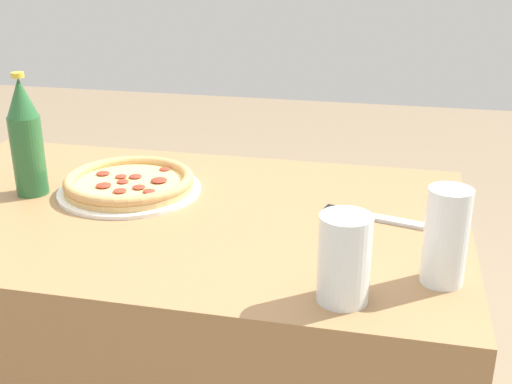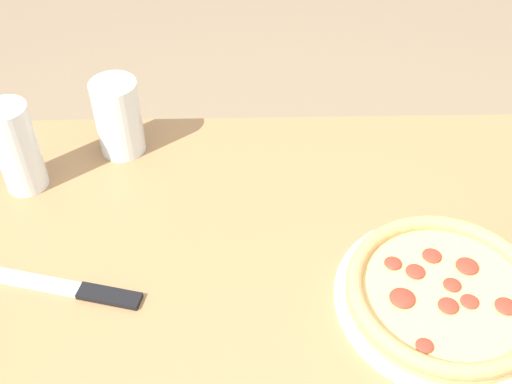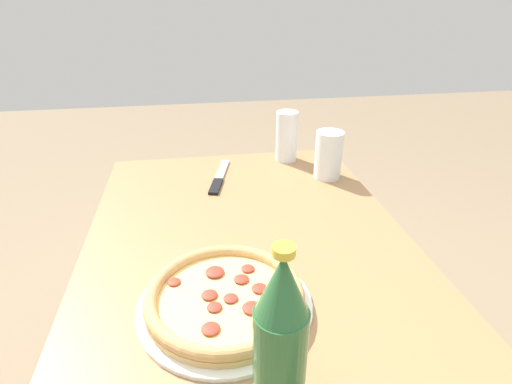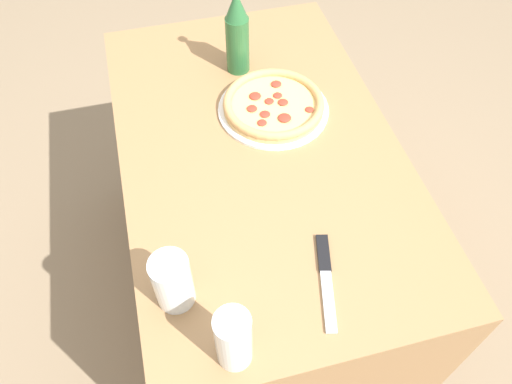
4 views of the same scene
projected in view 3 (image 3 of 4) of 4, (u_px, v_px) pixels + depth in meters
pizza_pepperoni at (225, 298)px, 0.66m from camera, size 0.29×0.29×0.04m
glass_water at (286, 139)px, 1.21m from camera, size 0.07×0.07×0.15m
glass_iced_tea at (328, 157)px, 1.10m from camera, size 0.08×0.08×0.13m
beer_bottle at (280, 341)px, 0.46m from camera, size 0.06×0.06×0.25m
knife at (219, 178)px, 1.12m from camera, size 0.22×0.08×0.01m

